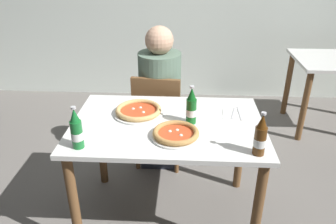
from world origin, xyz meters
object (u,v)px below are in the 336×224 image
object	(u,v)px
pizza_marinara_far	(139,111)
napkin_with_cutlery	(237,113)
dining_table_background	(334,74)
pizza_margherita_near	(176,134)
dining_table_main	(168,138)
beer_bottle_center	(191,108)
chair_behind_table	(159,115)
diner_seated	(160,102)
beer_bottle_right	(76,131)
beer_bottle_left	(260,137)

from	to	relation	value
pizza_marinara_far	napkin_with_cutlery	size ratio (longest dim) A/B	1.61
dining_table_background	pizza_margherita_near	size ratio (longest dim) A/B	2.76
dining_table_main	dining_table_background	size ratio (longest dim) A/B	1.50
beer_bottle_center	chair_behind_table	bearing A→B (deg)	112.97
beer_bottle_center	napkin_with_cutlery	bearing A→B (deg)	24.21
dining_table_main	pizza_margherita_near	distance (m)	0.22
dining_table_main	beer_bottle_center	bearing A→B (deg)	4.28
chair_behind_table	diner_seated	bearing A→B (deg)	-92.58
chair_behind_table	dining_table_background	bearing A→B (deg)	-148.86
beer_bottle_center	beer_bottle_right	bearing A→B (deg)	-153.01
dining_table_background	beer_bottle_center	world-z (taller)	beer_bottle_center
pizza_marinara_far	beer_bottle_center	world-z (taller)	beer_bottle_center
chair_behind_table	beer_bottle_left	bearing A→B (deg)	129.85
diner_seated	pizza_margherita_near	world-z (taller)	diner_seated
pizza_marinara_far	pizza_margherita_near	bearing A→B (deg)	-47.74
dining_table_main	dining_table_background	xyz separation A→B (m)	(1.59, 1.39, -0.04)
pizza_margherita_near	beer_bottle_left	bearing A→B (deg)	-18.54
napkin_with_cutlery	pizza_margherita_near	bearing A→B (deg)	-141.18
dining_table_main	beer_bottle_right	bearing A→B (deg)	-147.26
diner_seated	pizza_margherita_near	xyz separation A→B (m)	(0.16, -0.83, 0.19)
napkin_with_cutlery	dining_table_background	bearing A→B (deg)	47.40
pizza_marinara_far	diner_seated	bearing A→B (deg)	79.89
dining_table_background	beer_bottle_right	distance (m)	2.68
dining_table_background	pizza_marinara_far	size ratio (longest dim) A/B	2.43
dining_table_background	napkin_with_cutlery	bearing A→B (deg)	-132.60
beer_bottle_center	napkin_with_cutlery	size ratio (longest dim) A/B	1.21
pizza_margherita_near	beer_bottle_right	distance (m)	0.55
dining_table_main	diner_seated	world-z (taller)	diner_seated
chair_behind_table	beer_bottle_center	world-z (taller)	beer_bottle_center
dining_table_main	beer_bottle_center	size ratio (longest dim) A/B	4.86
dining_table_main	napkin_with_cutlery	bearing A→B (deg)	18.16
pizza_marinara_far	beer_bottle_right	size ratio (longest dim) A/B	1.33
diner_seated	dining_table_background	world-z (taller)	diner_seated
dining_table_main	beer_bottle_right	size ratio (longest dim) A/B	4.86
beer_bottle_center	napkin_with_cutlery	xyz separation A→B (m)	(0.30, 0.14, -0.10)
beer_bottle_left	beer_bottle_right	size ratio (longest dim) A/B	1.00
pizza_margherita_near	pizza_marinara_far	xyz separation A→B (m)	(-0.26, 0.28, -0.00)
beer_bottle_left	dining_table_background	bearing A→B (deg)	57.43
dining_table_background	beer_bottle_center	bearing A→B (deg)	-136.36
pizza_margherita_near	beer_bottle_center	distance (m)	0.22
dining_table_main	napkin_with_cutlery	world-z (taller)	napkin_with_cutlery
chair_behind_table	beer_bottle_left	size ratio (longest dim) A/B	3.44
diner_seated	beer_bottle_center	world-z (taller)	diner_seated
beer_bottle_center	beer_bottle_right	distance (m)	0.69
dining_table_background	pizza_marinara_far	xyz separation A→B (m)	(-1.79, -1.27, 0.18)
pizza_marinara_far	beer_bottle_center	size ratio (longest dim) A/B	1.33
pizza_marinara_far	napkin_with_cutlery	world-z (taller)	pizza_marinara_far
dining_table_main	beer_bottle_right	distance (m)	0.60
diner_seated	beer_bottle_center	size ratio (longest dim) A/B	4.89
napkin_with_cutlery	diner_seated	bearing A→B (deg)	136.97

